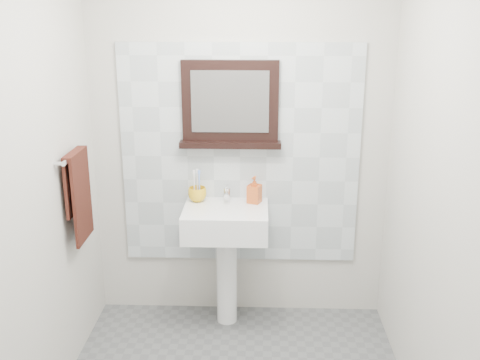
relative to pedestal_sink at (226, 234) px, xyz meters
name	(u,v)px	position (x,y,z in m)	size (l,w,h in m)	color
back_wall	(240,142)	(0.09, 0.23, 0.57)	(2.00, 0.01, 2.50)	beige
front_wall	(213,312)	(0.09, -1.97, 0.57)	(2.00, 0.01, 2.50)	beige
left_wall	(28,191)	(-0.91, -0.87, 0.57)	(0.01, 2.20, 2.50)	beige
right_wall	(441,196)	(1.09, -0.87, 0.57)	(0.01, 2.20, 2.50)	beige
splashback	(240,156)	(0.09, 0.21, 0.47)	(1.60, 0.02, 1.50)	silver
pedestal_sink	(226,234)	(0.00, 0.00, 0.00)	(0.55, 0.44, 0.96)	white
toothbrush_cup	(197,194)	(-0.20, 0.12, 0.23)	(0.12, 0.12, 0.10)	gold
toothbrushes	(197,184)	(-0.20, 0.12, 0.31)	(0.05, 0.04, 0.21)	white
soap_dispenser	(254,190)	(0.18, 0.11, 0.27)	(0.08, 0.08, 0.18)	red
framed_mirror	(230,106)	(0.02, 0.19, 0.82)	(0.67, 0.11, 0.57)	black
towel_bar	(74,155)	(-0.86, -0.32, 0.61)	(0.07, 0.40, 0.03)	silver
hand_towel	(78,189)	(-0.86, -0.32, 0.40)	(0.06, 0.30, 0.55)	black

